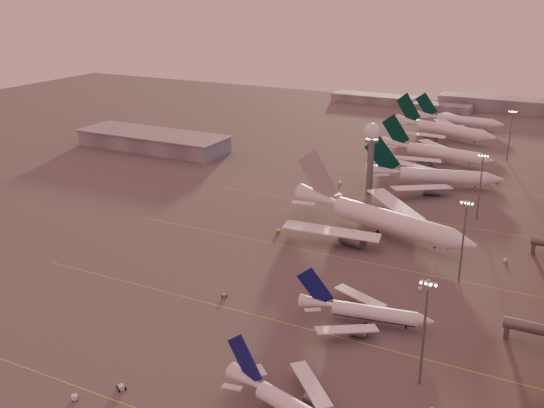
% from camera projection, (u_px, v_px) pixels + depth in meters
% --- Properties ---
extents(ground, '(700.00, 700.00, 0.00)m').
position_uv_depth(ground, '(196.00, 322.00, 163.43)').
color(ground, '#4C4A4A').
rests_on(ground, ground).
extents(taxiway_markings, '(180.00, 185.25, 0.02)m').
position_uv_depth(taxiway_markings, '(378.00, 263.00, 197.44)').
color(taxiway_markings, gold).
rests_on(taxiway_markings, ground).
extents(hangar, '(82.00, 27.00, 8.50)m').
position_uv_depth(hangar, '(153.00, 141.00, 331.28)').
color(hangar, slate).
rests_on(hangar, ground).
extents(radar_tower, '(6.40, 6.40, 31.10)m').
position_uv_depth(radar_tower, '(371.00, 144.00, 254.98)').
color(radar_tower, slate).
rests_on(radar_tower, ground).
extents(mast_a, '(3.60, 0.56, 25.00)m').
position_uv_depth(mast_a, '(424.00, 328.00, 133.82)').
color(mast_a, slate).
rests_on(mast_a, ground).
extents(mast_b, '(3.60, 0.56, 25.00)m').
position_uv_depth(mast_b, '(463.00, 237.00, 181.25)').
color(mast_b, slate).
rests_on(mast_b, ground).
extents(mast_c, '(3.60, 0.56, 25.00)m').
position_uv_depth(mast_c, '(480.00, 184.00, 229.54)').
color(mast_c, slate).
rests_on(mast_c, ground).
extents(mast_d, '(3.60, 0.56, 25.00)m').
position_uv_depth(mast_d, '(510.00, 133.00, 305.90)').
color(mast_d, slate).
rests_on(mast_d, ground).
extents(distant_horizon, '(165.00, 37.50, 9.00)m').
position_uv_depth(distant_horizon, '(465.00, 104.00, 433.73)').
color(distant_horizon, slate).
rests_on(distant_horizon, ground).
extents(narrowbody_mid, '(35.12, 27.82, 13.79)m').
position_uv_depth(narrowbody_mid, '(365.00, 314.00, 161.73)').
color(narrowbody_mid, white).
rests_on(narrowbody_mid, ground).
extents(widebody_white, '(70.87, 55.99, 25.64)m').
position_uv_depth(widebody_white, '(380.00, 223.00, 217.97)').
color(widebody_white, white).
rests_on(widebody_white, ground).
extents(greentail_a, '(56.78, 45.29, 21.05)m').
position_uv_depth(greentail_a, '(433.00, 179.00, 269.02)').
color(greentail_a, white).
rests_on(greentail_a, ground).
extents(greentail_b, '(57.25, 45.89, 20.90)m').
position_uv_depth(greentail_b, '(436.00, 155.00, 306.51)').
color(greentail_b, white).
rests_on(greentail_b, ground).
extents(greentail_c, '(60.82, 48.34, 22.87)m').
position_uv_depth(greentail_c, '(444.00, 132.00, 351.40)').
color(greentail_c, white).
rests_on(greentail_c, ground).
extents(greentail_d, '(53.69, 43.23, 19.49)m').
position_uv_depth(greentail_d, '(459.00, 122.00, 377.97)').
color(greentail_d, white).
rests_on(greentail_d, ground).
extents(gsv_truck_a, '(5.89, 5.62, 2.42)m').
position_uv_depth(gsv_truck_a, '(77.00, 395.00, 132.70)').
color(gsv_truck_a, white).
rests_on(gsv_truck_a, ground).
extents(gsv_tug_near, '(4.01, 4.47, 1.10)m').
position_uv_depth(gsv_tug_near, '(121.00, 387.00, 136.15)').
color(gsv_tug_near, white).
rests_on(gsv_tug_near, ground).
extents(gsv_catering_a, '(5.04, 2.76, 3.95)m').
position_uv_depth(gsv_catering_a, '(434.00, 406.00, 128.12)').
color(gsv_catering_a, white).
rests_on(gsv_catering_a, ground).
extents(gsv_tug_mid, '(3.23, 3.50, 0.86)m').
position_uv_depth(gsv_tug_mid, '(224.00, 296.00, 176.12)').
color(gsv_tug_mid, orange).
rests_on(gsv_tug_mid, ground).
extents(gsv_truck_b, '(5.21, 3.00, 1.99)m').
position_uv_depth(gsv_truck_b, '(421.00, 288.00, 179.55)').
color(gsv_truck_b, white).
rests_on(gsv_truck_b, ground).
extents(gsv_truck_c, '(6.37, 4.47, 2.43)m').
position_uv_depth(gsv_truck_c, '(279.00, 229.00, 221.09)').
color(gsv_truck_c, orange).
rests_on(gsv_truck_c, ground).
extents(gsv_catering_b, '(4.61, 2.35, 3.70)m').
position_uv_depth(gsv_catering_b, '(506.00, 257.00, 197.74)').
color(gsv_catering_b, white).
rests_on(gsv_catering_b, ground).
extents(gsv_tug_far, '(4.44, 4.44, 1.12)m').
position_uv_depth(gsv_tug_far, '(401.00, 211.00, 240.89)').
color(gsv_tug_far, white).
rests_on(gsv_tug_far, ground).
extents(gsv_truck_d, '(1.94, 4.99, 2.01)m').
position_uv_depth(gsv_truck_d, '(340.00, 181.00, 275.03)').
color(gsv_truck_d, white).
rests_on(gsv_truck_d, ground).
extents(gsv_tug_hangar, '(3.53, 2.56, 0.91)m').
position_uv_depth(gsv_tug_hangar, '(497.00, 182.00, 275.86)').
color(gsv_tug_hangar, orange).
rests_on(gsv_tug_hangar, ground).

